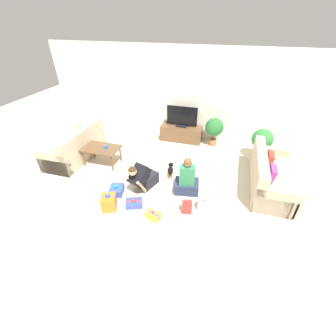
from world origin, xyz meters
TOP-DOWN VIEW (x-y plane):
  - ground_plane at (0.00, 0.00)m, footprint 16.00×16.00m
  - wall_back at (0.00, 2.63)m, footprint 8.40×0.06m
  - sofa_left at (-2.43, 0.56)m, footprint 0.84×1.79m
  - sofa_right at (2.43, 0.59)m, footprint 0.84×1.79m
  - coffee_table at (-1.61, 0.47)m, footprint 0.92×0.58m
  - tv_console at (0.04, 2.33)m, footprint 1.23×0.47m
  - tv at (0.04, 2.33)m, footprint 0.90×0.20m
  - potted_plant_corner_right at (2.28, 1.83)m, footprint 0.53×0.53m
  - potted_plant_back_right at (1.01, 2.28)m, footprint 0.52×0.52m
  - person_kneeling at (-0.23, -0.21)m, footprint 0.54×0.79m
  - person_sitting at (0.72, -0.03)m, footprint 0.58×0.53m
  - dog at (0.22, 0.45)m, footprint 0.20×0.45m
  - gift_box_a at (-0.73, -0.51)m, footprint 0.35×0.39m
  - gift_box_b at (-0.21, -0.76)m, footprint 0.40×0.35m
  - gift_box_c at (-0.65, -0.97)m, footprint 0.36×0.36m
  - gift_box_d at (0.27, -0.98)m, footprint 0.32×0.25m
  - gift_bag_a at (0.86, -0.66)m, footprint 0.21×0.15m
  - gift_bag_b at (1.17, -0.53)m, footprint 0.24×0.17m
  - mug at (-1.46, 0.46)m, footprint 0.12×0.08m

SIDE VIEW (x-z plane):
  - ground_plane at x=0.00m, z-range 0.00..0.00m
  - gift_box_b at x=-0.21m, z-range -0.03..0.15m
  - gift_box_d at x=0.27m, z-range -0.03..0.16m
  - gift_box_a at x=-0.73m, z-range -0.03..0.20m
  - gift_bag_a at x=0.86m, z-range -0.01..0.30m
  - gift_box_c at x=-0.65m, z-range -0.03..0.35m
  - gift_bag_b at x=1.17m, z-range -0.01..0.34m
  - dog at x=0.22m, z-range 0.04..0.32m
  - tv_console at x=0.04m, z-range 0.00..0.46m
  - sofa_right at x=2.43m, z-range -0.12..0.72m
  - sofa_left at x=-2.43m, z-range -0.12..0.72m
  - person_sitting at x=0.72m, z-range -0.13..0.74m
  - person_kneeling at x=-0.23m, z-range -0.05..0.69m
  - coffee_table at x=-1.61m, z-range 0.18..0.64m
  - mug at x=-1.46m, z-range 0.47..0.56m
  - potted_plant_corner_right at x=2.28m, z-range 0.09..0.94m
  - potted_plant_back_right at x=1.01m, z-range 0.12..0.95m
  - tv at x=0.04m, z-range 0.42..1.03m
  - wall_back at x=0.00m, z-range 0.00..2.60m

